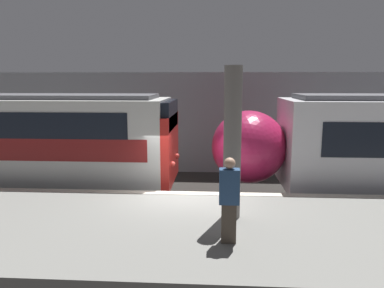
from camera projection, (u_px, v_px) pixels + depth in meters
name	position (u px, v px, depth m)	size (l,w,h in m)	color
ground_plane	(185.00, 226.00, 10.60)	(120.00, 120.00, 0.00)	#282623
platform	(176.00, 246.00, 8.16)	(40.00, 4.79, 1.03)	slate
station_rear_barrier	(197.00, 123.00, 16.61)	(50.00, 0.15, 4.44)	gray
support_pillar_near	(232.00, 143.00, 8.23)	(0.39, 0.39, 3.38)	slate
person_walking	(229.00, 198.00, 7.04)	(0.38, 0.24, 1.65)	#473D33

